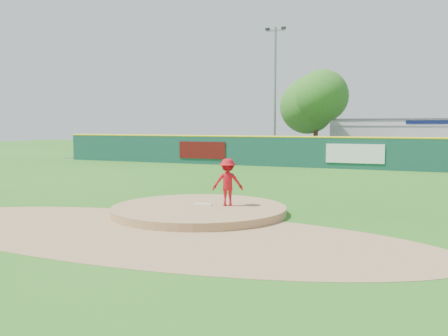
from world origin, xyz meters
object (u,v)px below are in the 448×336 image
at_px(pitcher, 228,182).
at_px(light_pole_left, 275,86).
at_px(deciduous_tree, 316,102).
at_px(pool_building_grp, 427,138).
at_px(van, 416,155).
at_px(playground_slide, 189,149).

bearing_deg(pitcher, light_pole_left, -97.83).
bearing_deg(deciduous_tree, pool_building_grp, 41.16).
xyz_separation_m(van, playground_slide, (-17.52, -1.00, 0.12)).
xyz_separation_m(playground_slide, deciduous_tree, (10.03, 2.36, 3.77)).
bearing_deg(deciduous_tree, light_pole_left, 153.43).
bearing_deg(pool_building_grp, deciduous_tree, -138.84).
bearing_deg(pool_building_grp, light_pole_left, -157.40).
bearing_deg(van, playground_slide, 68.74).
bearing_deg(pool_building_grp, pitcher, -99.41).
relative_size(van, playground_slide, 1.65).
bearing_deg(pitcher, van, -123.68).
height_order(playground_slide, light_pole_left, light_pole_left).
distance_m(pitcher, van, 23.63).
bearing_deg(playground_slide, pool_building_grp, 27.43).
bearing_deg(light_pole_left, playground_slide, -144.11).
bearing_deg(deciduous_tree, van, -10.33).
xyz_separation_m(pitcher, deciduous_tree, (-2.78, 24.52, 3.56)).
height_order(van, light_pole_left, light_pole_left).
distance_m(van, deciduous_tree, 8.55).
relative_size(pitcher, van, 0.32).
distance_m(pitcher, deciduous_tree, 24.93).
bearing_deg(pitcher, playground_slide, -82.13).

